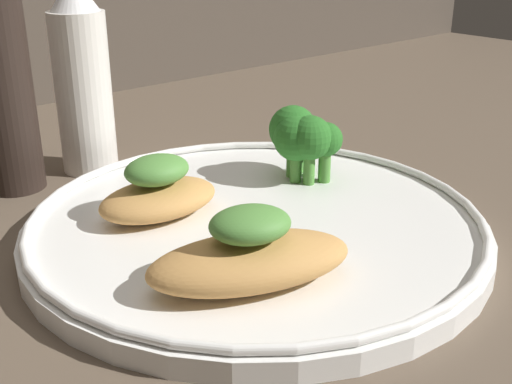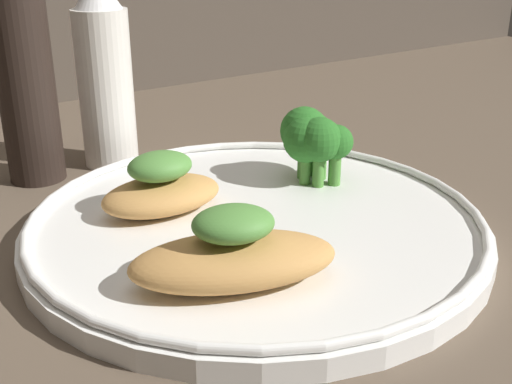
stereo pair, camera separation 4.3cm
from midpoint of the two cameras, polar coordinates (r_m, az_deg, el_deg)
The scene contains 7 objects.
ground_plane at distance 44.73cm, azimuth -2.77°, elevation -4.67°, with size 180.00×180.00×1.00cm, color brown.
plate at distance 44.06cm, azimuth -2.80°, elevation -2.95°, with size 31.41×31.41×2.00cm.
grilled_meat_front at distance 35.57cm, azimuth -4.01°, elevation -5.79°, with size 12.93×9.47×4.59cm.
grilled_meat_middle at distance 44.63cm, azimuth -11.43°, elevation -0.12°, with size 8.94×6.03×4.33cm.
broccoli_bunch at distance 49.75cm, azimuth 1.66°, elevation 4.91°, with size 5.20×5.92×5.78cm.
sauce_bottle at distance 57.11cm, azimuth -17.30°, elevation 9.43°, with size 4.72×4.72×16.59cm.
pepper_grinder at distance 54.61cm, azimuth -23.88°, elevation 9.20°, with size 4.60×4.60×19.78cm.
Camera 1 is at (-26.10, -30.06, 20.00)cm, focal length 45.00 mm.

